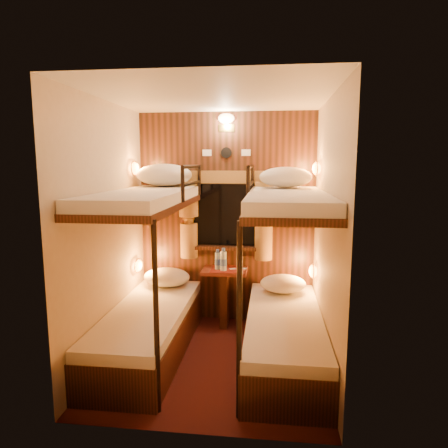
# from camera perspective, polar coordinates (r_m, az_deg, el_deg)

# --- Properties ---
(floor) EXTENTS (2.10, 2.10, 0.00)m
(floor) POSITION_cam_1_polar(r_m,az_deg,el_deg) (3.98, -1.42, -18.80)
(floor) COLOR #34130E
(floor) RESTS_ON ground
(ceiling) EXTENTS (2.10, 2.10, 0.00)m
(ceiling) POSITION_cam_1_polar(r_m,az_deg,el_deg) (3.57, -1.57, 17.79)
(ceiling) COLOR silver
(ceiling) RESTS_ON wall_back
(wall_back) EXTENTS (2.40, 0.00, 2.40)m
(wall_back) POSITION_cam_1_polar(r_m,az_deg,el_deg) (4.61, 0.38, 0.78)
(wall_back) COLOR #C6B293
(wall_back) RESTS_ON floor
(wall_front) EXTENTS (2.40, 0.00, 2.40)m
(wall_front) POSITION_cam_1_polar(r_m,az_deg,el_deg) (2.57, -4.86, -5.65)
(wall_front) COLOR #C6B293
(wall_front) RESTS_ON floor
(wall_left) EXTENTS (0.00, 2.40, 2.40)m
(wall_left) POSITION_cam_1_polar(r_m,az_deg,el_deg) (3.85, -16.37, -1.15)
(wall_left) COLOR #C6B293
(wall_left) RESTS_ON floor
(wall_right) EXTENTS (0.00, 2.40, 2.40)m
(wall_right) POSITION_cam_1_polar(r_m,az_deg,el_deg) (3.58, 14.56, -1.81)
(wall_right) COLOR #C6B293
(wall_right) RESTS_ON floor
(back_panel) EXTENTS (2.00, 0.03, 2.40)m
(back_panel) POSITION_cam_1_polar(r_m,az_deg,el_deg) (4.60, 0.36, 0.75)
(back_panel) COLOR black
(back_panel) RESTS_ON floor
(bunk_left) EXTENTS (0.72, 1.90, 1.82)m
(bunk_left) POSITION_cam_1_polar(r_m,az_deg,el_deg) (3.95, -10.79, -10.31)
(bunk_left) COLOR black
(bunk_left) RESTS_ON floor
(bunk_right) EXTENTS (0.72, 1.90, 1.82)m
(bunk_right) POSITION_cam_1_polar(r_m,az_deg,el_deg) (3.78, 8.65, -11.13)
(bunk_right) COLOR black
(bunk_right) RESTS_ON floor
(window) EXTENTS (1.00, 0.12, 0.79)m
(window) POSITION_cam_1_polar(r_m,az_deg,el_deg) (4.57, 0.32, 0.46)
(window) COLOR black
(window) RESTS_ON back_panel
(curtains) EXTENTS (1.10, 0.22, 1.00)m
(curtains) POSITION_cam_1_polar(r_m,az_deg,el_deg) (4.53, 0.27, 1.44)
(curtains) COLOR olive
(curtains) RESTS_ON back_panel
(back_fixtures) EXTENTS (0.54, 0.09, 0.48)m
(back_fixtures) POSITION_cam_1_polar(r_m,az_deg,el_deg) (4.54, 0.32, 13.89)
(back_fixtures) COLOR black
(back_fixtures) RESTS_ON back_panel
(reading_lamps) EXTENTS (2.00, 0.20, 1.25)m
(reading_lamps) POSITION_cam_1_polar(r_m,az_deg,el_deg) (4.26, -0.14, 0.67)
(reading_lamps) COLOR orange
(reading_lamps) RESTS_ON wall_left
(table) EXTENTS (0.50, 0.34, 0.66)m
(table) POSITION_cam_1_polar(r_m,az_deg,el_deg) (4.59, 0.09, -9.31)
(table) COLOR #5E1915
(table) RESTS_ON floor
(bottle_left) EXTENTS (0.07, 0.07, 0.23)m
(bottle_left) POSITION_cam_1_polar(r_m,az_deg,el_deg) (4.49, -0.91, -5.29)
(bottle_left) COLOR #99BFE5
(bottle_left) RESTS_ON table
(bottle_right) EXTENTS (0.07, 0.07, 0.26)m
(bottle_right) POSITION_cam_1_polar(r_m,az_deg,el_deg) (4.44, -0.08, -5.31)
(bottle_right) COLOR #99BFE5
(bottle_right) RESTS_ON table
(sachet_a) EXTENTS (0.09, 0.08, 0.01)m
(sachet_a) POSITION_cam_1_polar(r_m,az_deg,el_deg) (4.53, 1.25, -6.44)
(sachet_a) COLOR silver
(sachet_a) RESTS_ON table
(sachet_b) EXTENTS (0.08, 0.06, 0.01)m
(sachet_b) POSITION_cam_1_polar(r_m,az_deg,el_deg) (4.56, 2.80, -6.34)
(sachet_b) COLOR silver
(sachet_b) RESTS_ON table
(pillow_lower_left) EXTENTS (0.52, 0.37, 0.21)m
(pillow_lower_left) POSITION_cam_1_polar(r_m,az_deg,el_deg) (4.59, -8.19, -7.52)
(pillow_lower_left) COLOR silver
(pillow_lower_left) RESTS_ON bunk_left
(pillow_lower_right) EXTENTS (0.49, 0.35, 0.19)m
(pillow_lower_right) POSITION_cam_1_polar(r_m,az_deg,el_deg) (4.38, 8.42, -8.43)
(pillow_lower_right) COLOR silver
(pillow_lower_right) RESTS_ON bunk_right
(pillow_upper_left) EXTENTS (0.61, 0.44, 0.24)m
(pillow_upper_left) POSITION_cam_1_polar(r_m,az_deg,el_deg) (4.41, -8.53, 6.95)
(pillow_upper_left) COLOR silver
(pillow_upper_left) RESTS_ON bunk_left
(pillow_upper_right) EXTENTS (0.54, 0.38, 0.21)m
(pillow_upper_right) POSITION_cam_1_polar(r_m,az_deg,el_deg) (4.15, 8.78, 6.63)
(pillow_upper_right) COLOR silver
(pillow_upper_right) RESTS_ON bunk_right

